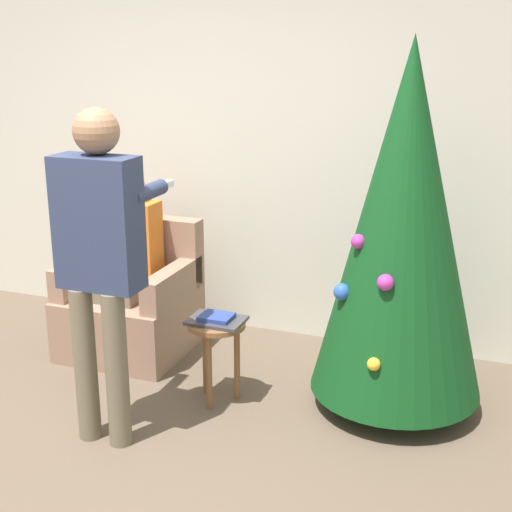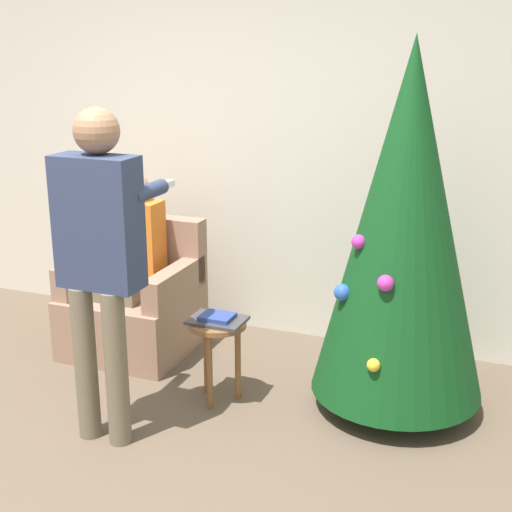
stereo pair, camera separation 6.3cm
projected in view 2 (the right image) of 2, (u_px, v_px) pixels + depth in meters
name	position (u px, v px, depth m)	size (l,w,h in m)	color
ground_plane	(71.00, 489.00, 3.42)	(14.00, 14.00, 0.00)	brown
wall_back	(245.00, 146.00, 5.01)	(8.00, 0.06, 2.70)	beige
christmas_tree	(405.00, 224.00, 3.88)	(0.98, 0.98, 2.10)	brown
armchair	(135.00, 305.00, 4.91)	(0.80, 0.75, 0.89)	#93705B
person_seated	(131.00, 256.00, 4.78)	(0.36, 0.46, 1.24)	#6B604C
person_standing	(100.00, 247.00, 3.60)	(0.44, 0.57, 1.76)	#6B604C
side_stool	(218.00, 338.00, 4.15)	(0.34, 0.34, 0.50)	brown
laptop	(217.00, 320.00, 4.12)	(0.32, 0.23, 0.02)	#38383D
book	(217.00, 317.00, 4.12)	(0.19, 0.15, 0.02)	navy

